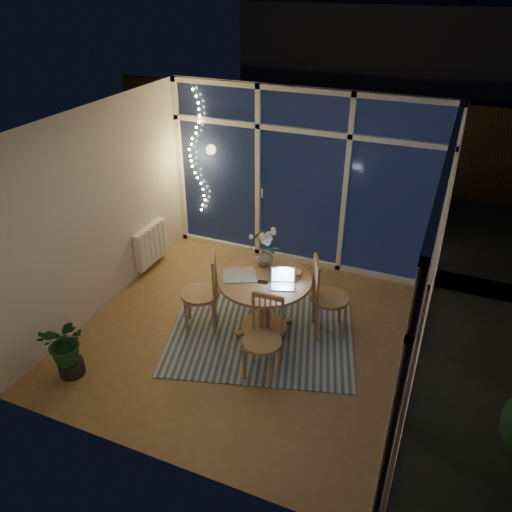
% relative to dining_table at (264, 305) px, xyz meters
% --- Properties ---
extents(floor, '(4.00, 4.00, 0.00)m').
position_rel_dining_table_xyz_m(floor, '(-0.17, -0.14, -0.38)').
color(floor, '#8D5E3D').
rests_on(floor, ground).
extents(ceiling, '(4.00, 4.00, 0.00)m').
position_rel_dining_table_xyz_m(ceiling, '(-0.17, -0.14, 2.22)').
color(ceiling, silver).
rests_on(ceiling, wall_back).
extents(wall_back, '(4.00, 0.04, 2.60)m').
position_rel_dining_table_xyz_m(wall_back, '(-0.17, 1.86, 0.92)').
color(wall_back, beige).
rests_on(wall_back, floor).
extents(wall_front, '(4.00, 0.04, 2.60)m').
position_rel_dining_table_xyz_m(wall_front, '(-0.17, -2.14, 0.92)').
color(wall_front, beige).
rests_on(wall_front, floor).
extents(wall_left, '(0.04, 4.00, 2.60)m').
position_rel_dining_table_xyz_m(wall_left, '(-2.17, -0.14, 0.92)').
color(wall_left, beige).
rests_on(wall_left, floor).
extents(wall_right, '(0.04, 4.00, 2.60)m').
position_rel_dining_table_xyz_m(wall_right, '(1.83, -0.14, 0.92)').
color(wall_right, beige).
rests_on(wall_right, floor).
extents(window_wall_back, '(4.00, 0.10, 2.60)m').
position_rel_dining_table_xyz_m(window_wall_back, '(-0.17, 1.82, 0.92)').
color(window_wall_back, white).
rests_on(window_wall_back, floor).
extents(window_wall_right, '(0.10, 4.00, 2.60)m').
position_rel_dining_table_xyz_m(window_wall_right, '(1.79, -0.14, 0.92)').
color(window_wall_right, white).
rests_on(window_wall_right, floor).
extents(radiator, '(0.10, 0.70, 0.58)m').
position_rel_dining_table_xyz_m(radiator, '(-2.11, 0.76, 0.02)').
color(radiator, white).
rests_on(radiator, wall_left).
extents(fairy_lights, '(0.24, 0.10, 1.85)m').
position_rel_dining_table_xyz_m(fairy_lights, '(-1.82, 1.74, 1.15)').
color(fairy_lights, '#FFD366').
rests_on(fairy_lights, window_wall_back).
extents(garden_patio, '(12.00, 6.00, 0.10)m').
position_rel_dining_table_xyz_m(garden_patio, '(0.33, 4.86, -0.44)').
color(garden_patio, black).
rests_on(garden_patio, ground).
extents(garden_fence, '(11.00, 0.08, 1.80)m').
position_rel_dining_table_xyz_m(garden_fence, '(-0.17, 5.36, 0.52)').
color(garden_fence, '#342312').
rests_on(garden_fence, ground).
extents(neighbour_roof, '(7.00, 3.00, 2.20)m').
position_rel_dining_table_xyz_m(neighbour_roof, '(0.13, 8.36, 1.82)').
color(neighbour_roof, '#363941').
rests_on(neighbour_roof, ground).
extents(garden_shrubs, '(0.90, 0.90, 0.90)m').
position_rel_dining_table_xyz_m(garden_shrubs, '(-0.97, 3.26, 0.07)').
color(garden_shrubs, black).
rests_on(garden_shrubs, ground).
extents(rug, '(2.64, 2.33, 0.01)m').
position_rel_dining_table_xyz_m(rug, '(-0.00, -0.10, -0.37)').
color(rug, beige).
rests_on(rug, floor).
extents(dining_table, '(1.38, 1.38, 0.76)m').
position_rel_dining_table_xyz_m(dining_table, '(0.00, 0.00, 0.00)').
color(dining_table, '#9F7B47').
rests_on(dining_table, floor).
extents(chair_left, '(0.64, 0.64, 1.05)m').
position_rel_dining_table_xyz_m(chair_left, '(-0.75, -0.24, 0.15)').
color(chair_left, '#9F7B47').
rests_on(chair_left, floor).
extents(chair_right, '(0.63, 0.63, 1.04)m').
position_rel_dining_table_xyz_m(chair_right, '(0.74, 0.29, 0.14)').
color(chair_right, '#9F7B47').
rests_on(chair_right, floor).
extents(chair_front, '(0.47, 0.47, 0.98)m').
position_rel_dining_table_xyz_m(chair_front, '(0.27, -0.74, 0.11)').
color(chair_front, '#9F7B47').
rests_on(chair_front, floor).
extents(laptop, '(0.35, 0.33, 0.21)m').
position_rel_dining_table_xyz_m(laptop, '(0.25, -0.08, 0.49)').
color(laptop, silver).
rests_on(laptop, dining_table).
extents(flower_vase, '(0.25, 0.25, 0.21)m').
position_rel_dining_table_xyz_m(flower_vase, '(-0.12, 0.29, 0.48)').
color(flower_vase, white).
rests_on(flower_vase, dining_table).
extents(bowl, '(0.19, 0.19, 0.04)m').
position_rel_dining_table_xyz_m(bowl, '(0.30, 0.23, 0.40)').
color(bowl, white).
rests_on(bowl, dining_table).
extents(newspapers, '(0.46, 0.42, 0.01)m').
position_rel_dining_table_xyz_m(newspapers, '(-0.29, -0.03, 0.39)').
color(newspapers, white).
rests_on(newspapers, dining_table).
extents(phone, '(0.13, 0.08, 0.01)m').
position_rel_dining_table_xyz_m(phone, '(0.01, -0.08, 0.39)').
color(phone, black).
rests_on(phone, dining_table).
extents(potted_plant, '(0.57, 0.50, 0.76)m').
position_rel_dining_table_xyz_m(potted_plant, '(-1.69, -1.54, 0.00)').
color(potted_plant, '#18431F').
rests_on(potted_plant, floor).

